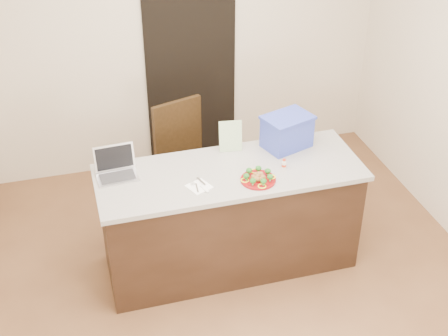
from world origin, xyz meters
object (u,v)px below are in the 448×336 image
object	(u,v)px
plate	(258,180)
blue_box	(287,131)
napkin	(199,187)
island	(230,218)
laptop	(116,167)
yogurt_bottle	(284,164)
chair	(181,153)

from	to	relation	value
plate	blue_box	bearing A→B (deg)	47.73
plate	napkin	size ratio (longest dim) A/B	1.70
island	laptop	xyz separation A→B (m)	(-0.85, 0.19, 0.52)
yogurt_bottle	laptop	bearing A→B (deg)	168.00
yogurt_bottle	plate	bearing A→B (deg)	-155.31
island	laptop	size ratio (longest dim) A/B	6.47
island	yogurt_bottle	xyz separation A→B (m)	(0.41, -0.08, 0.49)
plate	laptop	world-z (taller)	laptop
yogurt_bottle	blue_box	bearing A→B (deg)	66.44
plate	blue_box	world-z (taller)	blue_box
laptop	plate	bearing A→B (deg)	-24.11
laptop	blue_box	bearing A→B (deg)	-1.92
plate	laptop	xyz separation A→B (m)	(-1.01, 0.38, 0.05)
plate	chair	world-z (taller)	chair
yogurt_bottle	chair	world-z (taller)	chair
plate	napkin	xyz separation A→B (m)	(-0.45, 0.04, -0.01)
blue_box	chair	world-z (taller)	blue_box
blue_box	napkin	bearing A→B (deg)	-173.98
yogurt_bottle	blue_box	distance (m)	0.35
plate	laptop	size ratio (longest dim) A/B	0.83
napkin	yogurt_bottle	bearing A→B (deg)	6.03
blue_box	chair	bearing A→B (deg)	121.77
yogurt_bottle	blue_box	xyz separation A→B (m)	(0.13, 0.30, 0.11)
laptop	blue_box	world-z (taller)	blue_box
yogurt_bottle	chair	size ratio (longest dim) A/B	0.07
island	plate	size ratio (longest dim) A/B	7.76
blue_box	chair	distance (m)	1.08
island	blue_box	size ratio (longest dim) A/B	4.61
yogurt_bottle	laptop	distance (m)	1.28
island	chair	bearing A→B (deg)	103.89
blue_box	laptop	bearing A→B (deg)	163.00
island	laptop	world-z (taller)	laptop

